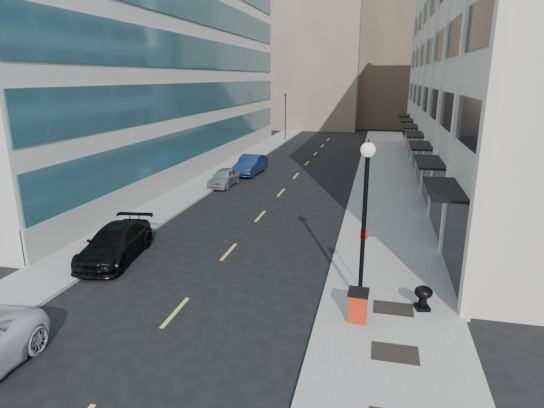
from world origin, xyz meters
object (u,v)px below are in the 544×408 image
at_px(car_black_pickup, 115,243).
at_px(sign_post, 363,248).
at_px(car_blue_sedan, 250,165).
at_px(trash_bin, 358,304).
at_px(traffic_signal, 285,96).
at_px(lamppost, 365,210).
at_px(car_silver_sedan, 224,177).
at_px(urn_planter, 423,295).

height_order(car_black_pickup, sign_post, sign_post).
bearing_deg(car_blue_sedan, sign_post, -59.78).
xyz_separation_m(car_black_pickup, trash_bin, (11.19, -3.32, -0.02)).
bearing_deg(traffic_signal, sign_post, -74.44).
bearing_deg(car_black_pickup, sign_post, -11.44).
distance_m(traffic_signal, sign_post, 44.52).
distance_m(car_black_pickup, lamppost, 11.75).
distance_m(car_silver_sedan, urn_planter, 21.60).
bearing_deg(traffic_signal, trash_bin, -75.30).
bearing_deg(lamppost, car_blue_sedan, 115.48).
relative_size(car_black_pickup, car_silver_sedan, 1.32).
xyz_separation_m(car_black_pickup, lamppost, (11.20, -2.00, 2.93)).
distance_m(car_silver_sedan, trash_bin, 21.43).
height_order(traffic_signal, car_black_pickup, traffic_signal).
bearing_deg(urn_planter, lamppost, 180.00).
height_order(traffic_signal, car_blue_sedan, traffic_signal).
xyz_separation_m(car_black_pickup, car_blue_sedan, (0.81, 19.80, 0.04)).
bearing_deg(car_blue_sedan, urn_planter, -56.63).
bearing_deg(traffic_signal, urn_planter, -72.23).
height_order(car_blue_sedan, sign_post, sign_post).
height_order(car_silver_sedan, urn_planter, car_silver_sedan).
relative_size(traffic_signal, lamppost, 1.16).
xyz_separation_m(trash_bin, lamppost, (0.01, 1.32, 2.94)).
height_order(lamppost, sign_post, lamppost).
distance_m(traffic_signal, car_silver_sedan, 27.48).
bearing_deg(car_blue_sedan, lamppost, -61.15).
bearing_deg(car_black_pickup, trash_bin, -24.28).
relative_size(car_blue_sedan, trash_bin, 4.43).
relative_size(lamppost, urn_planter, 6.87).
bearing_deg(car_black_pickup, urn_planter, -16.24).
xyz_separation_m(car_silver_sedan, lamppost, (11.13, -17.00, 3.01)).
relative_size(car_black_pickup, car_blue_sedan, 1.07).
bearing_deg(lamppost, urn_planter, 0.00).
distance_m(car_black_pickup, trash_bin, 11.67).
xyz_separation_m(traffic_signal, car_silver_sedan, (0.77, -27.00, -5.04)).
bearing_deg(car_blue_sedan, car_black_pickup, -88.97).
relative_size(car_silver_sedan, car_blue_sedan, 0.81).
bearing_deg(urn_planter, trash_bin, -149.19).
relative_size(sign_post, urn_planter, 2.96).
height_order(car_black_pickup, car_blue_sedan, car_blue_sedan).
bearing_deg(trash_bin, urn_planter, 33.41).
height_order(car_black_pickup, trash_bin, car_black_pickup).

